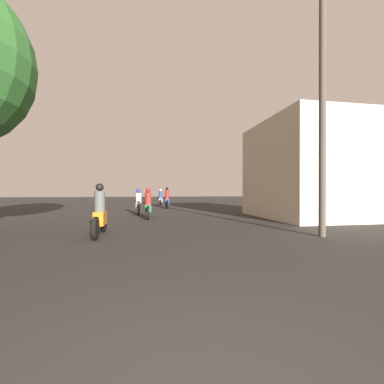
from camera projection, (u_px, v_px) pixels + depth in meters
motorcycle_orange at (100, 215)px, 7.88m from camera, size 0.60×2.10×1.61m
motorcycle_green at (148, 206)px, 12.88m from camera, size 0.60×1.96×1.53m
motorcycle_silver at (139, 204)px, 15.05m from camera, size 0.60×1.82×1.49m
motorcycle_blue at (167, 200)px, 20.30m from camera, size 0.60×2.01×1.67m
motorcycle_white at (161, 199)px, 24.50m from camera, size 0.60×2.07×1.57m
building_right_near at (304, 170)px, 13.27m from camera, size 4.38×6.00×4.93m
utility_pole_near at (322, 91)px, 7.71m from camera, size 1.60×0.20×8.42m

